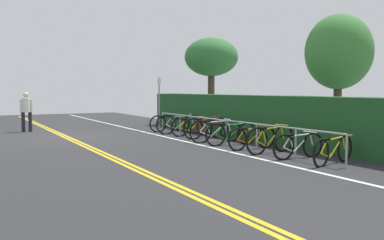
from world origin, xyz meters
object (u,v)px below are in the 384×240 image
(bike_rack, at_px, (226,125))
(bicycle_9, at_px, (333,150))
(bicycle_0, at_px, (170,123))
(bicycle_7, at_px, (271,139))
(bicycle_6, at_px, (252,138))
(tree_near_left, at_px, (211,58))
(bicycle_5, at_px, (231,134))
(sign_post_near, at_px, (159,98))
(bicycle_3, at_px, (206,128))
(pedestrian, at_px, (26,109))
(bicycle_4, at_px, (215,131))
(tree_mid, at_px, (339,52))
(bicycle_8, at_px, (298,146))
(bicycle_1, at_px, (180,124))
(bicycle_2, at_px, (192,127))

(bike_rack, relative_size, bicycle_9, 5.57)
(bicycle_0, relative_size, bicycle_7, 0.98)
(bicycle_6, distance_m, tree_near_left, 9.68)
(bicycle_5, xyz_separation_m, sign_post_near, (-5.54, 0.09, 0.99))
(bicycle_0, relative_size, bicycle_3, 0.99)
(bicycle_9, relative_size, pedestrian, 1.07)
(bicycle_4, bearing_deg, bicycle_5, 5.04)
(tree_near_left, bearing_deg, tree_mid, -1.75)
(bicycle_3, distance_m, bicycle_6, 2.89)
(bicycle_3, distance_m, tree_mid, 5.04)
(bicycle_0, distance_m, bicycle_8, 7.48)
(bike_rack, xyz_separation_m, bicycle_1, (-3.25, 0.03, -0.21))
(bicycle_0, relative_size, bicycle_6, 0.98)
(bicycle_4, height_order, bicycle_5, bicycle_4)
(bicycle_0, distance_m, pedestrian, 5.81)
(bicycle_3, relative_size, bicycle_9, 1.02)
(bike_rack, height_order, bicycle_0, bike_rack)
(bicycle_7, xyz_separation_m, pedestrian, (-9.21, -4.94, 0.55))
(bicycle_1, xyz_separation_m, bicycle_5, (3.64, -0.08, -0.03))
(bike_rack, xyz_separation_m, tree_near_left, (-6.96, 3.73, 2.71))
(bicycle_6, relative_size, tree_near_left, 0.41)
(bicycle_3, bearing_deg, bicycle_2, -179.96)
(bicycle_6, bearing_deg, bicycle_9, 3.19)
(bicycle_3, xyz_separation_m, bicycle_6, (2.89, -0.19, -0.04))
(bike_rack, xyz_separation_m, bicycle_8, (3.28, -0.03, -0.26))
(bike_rack, relative_size, tree_mid, 2.30)
(bicycle_2, bearing_deg, bicycle_8, -1.62)
(bicycle_1, distance_m, bicycle_5, 3.64)
(bicycle_4, distance_m, tree_near_left, 8.14)
(bicycle_2, bearing_deg, bicycle_5, -3.84)
(bicycle_6, height_order, sign_post_near, sign_post_near)
(bike_rack, height_order, bicycle_5, bike_rack)
(bicycle_9, bearing_deg, bicycle_5, -177.63)
(bicycle_0, height_order, bicycle_3, bicycle_3)
(bicycle_1, xyz_separation_m, bicycle_2, (0.82, 0.11, -0.03))
(bicycle_3, bearing_deg, tree_near_left, 146.87)
(tree_near_left, bearing_deg, bicycle_4, -30.55)
(bicycle_1, relative_size, bicycle_4, 0.97)
(bike_rack, relative_size, tree_near_left, 2.22)
(bicycle_0, distance_m, bicycle_6, 5.65)
(bicycle_2, bearing_deg, bicycle_4, -7.38)
(bicycle_9, bearing_deg, bicycle_8, -172.38)
(bicycle_1, distance_m, bicycle_7, 5.53)
(bicycle_6, relative_size, bicycle_9, 1.03)
(bicycle_4, distance_m, bicycle_9, 4.69)
(bicycle_2, height_order, bicycle_8, bicycle_2)
(bicycle_8, bearing_deg, bicycle_1, 179.52)
(sign_post_near, bearing_deg, tree_near_left, 116.05)
(bicycle_2, relative_size, pedestrian, 1.08)
(bicycle_1, relative_size, bicycle_8, 1.08)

